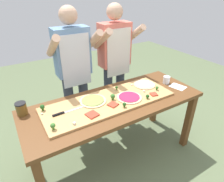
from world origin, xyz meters
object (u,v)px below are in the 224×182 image
at_px(broccoli_floret_front_mid, 117,87).
at_px(cook_right, 115,58).
at_px(flour_cup, 166,80).
at_px(recipe_note, 178,87).
at_px(sauce_jar, 21,109).
at_px(broccoli_floret_center_left, 53,126).
at_px(cheese_crumble_d, 132,85).
at_px(broccoli_floret_back_right, 157,88).
at_px(pizza_slice_near_left, 113,105).
at_px(prep_table, 115,110).
at_px(pizza_whole_beet_magenta, 129,97).
at_px(pizza_whole_pesto_green, 93,101).
at_px(cook_left, 74,66).
at_px(cheese_crumble_a, 74,123).
at_px(pizza_slice_center, 154,94).
at_px(broccoli_floret_back_left, 42,107).
at_px(pizza_whole_white_garlic, 144,84).
at_px(broccoli_floret_center_right, 113,96).
at_px(chefs_knife, 65,112).
at_px(pizza_slice_far_left, 92,115).
at_px(broccoli_floret_front_left, 147,96).
at_px(broccoli_floret_front_right, 125,104).
at_px(cheese_crumble_c, 144,91).

distance_m(broccoli_floret_front_mid, cook_right, 0.56).
bearing_deg(flour_cup, recipe_note, -70.56).
bearing_deg(sauce_jar, broccoli_floret_center_left, -65.44).
bearing_deg(cheese_crumble_d, broccoli_floret_back_right, -53.79).
relative_size(cheese_crumble_d, cook_right, 0.01).
relative_size(pizza_slice_near_left, broccoli_floret_back_right, 1.82).
relative_size(prep_table, pizza_whole_beet_magenta, 7.12).
bearing_deg(cook_right, sauce_jar, -162.76).
bearing_deg(pizza_whole_pesto_green, cook_left, 87.26).
distance_m(prep_table, broccoli_floret_center_left, 0.71).
bearing_deg(cheese_crumble_a, broccoli_floret_back_right, 5.20).
relative_size(pizza_slice_center, broccoli_floret_back_left, 1.15).
distance_m(pizza_whole_white_garlic, pizza_slice_center, 0.24).
xyz_separation_m(pizza_slice_center, broccoli_floret_back_right, (0.10, 0.06, 0.02)).
xyz_separation_m(pizza_whole_beet_magenta, cheese_crumble_a, (-0.65, -0.11, 0.00)).
distance_m(broccoli_floret_center_right, broccoli_floret_front_mid, 0.22).
distance_m(pizza_whole_pesto_green, cheese_crumble_a, 0.39).
bearing_deg(chefs_knife, cheese_crumble_d, 8.32).
relative_size(chefs_knife, pizza_whole_beet_magenta, 1.22).
bearing_deg(broccoli_floret_front_mid, broccoli_floret_back_left, 179.18).
xyz_separation_m(broccoli_floret_center_right, flour_cup, (0.78, 0.02, -0.02)).
xyz_separation_m(pizza_slice_far_left, cheese_crumble_d, (0.65, 0.29, 0.00)).
bearing_deg(pizza_slice_near_left, recipe_note, -2.12).
relative_size(pizza_slice_near_left, cook_right, 0.05).
height_order(pizza_slice_far_left, broccoli_floret_back_left, broccoli_floret_back_left).
xyz_separation_m(pizza_slice_far_left, broccoli_floret_front_left, (0.62, -0.04, 0.02)).
xyz_separation_m(flour_cup, cook_left, (-0.94, 0.61, 0.17)).
bearing_deg(broccoli_floret_front_right, cook_right, 64.22).
relative_size(cheese_crumble_c, flour_cup, 0.21).
xyz_separation_m(pizza_whole_pesto_green, flour_cup, (0.97, -0.06, 0.01)).
height_order(pizza_whole_beet_magenta, sauce_jar, sauce_jar).
xyz_separation_m(pizza_slice_center, broccoli_floret_center_right, (-0.43, 0.14, 0.03)).
height_order(broccoli_floret_center_right, cheese_crumble_a, broccoli_floret_center_right).
height_order(pizza_whole_pesto_green, pizza_slice_center, pizza_whole_pesto_green).
distance_m(chefs_knife, broccoli_floret_center_right, 0.50).
bearing_deg(pizza_slice_far_left, flour_cup, 8.12).
bearing_deg(cheese_crumble_c, broccoli_floret_back_left, 168.28).
bearing_deg(broccoli_floret_back_right, cook_right, 99.18).
xyz_separation_m(broccoli_floret_center_left, cheese_crumble_c, (1.03, 0.10, -0.03)).
height_order(pizza_whole_white_garlic, broccoli_floret_back_right, broccoli_floret_back_right).
bearing_deg(broccoli_floret_center_left, cheese_crumble_c, 5.78).
xyz_separation_m(cheese_crumble_c, cook_left, (-0.54, 0.67, 0.18)).
height_order(broccoli_floret_front_right, cheese_crumble_c, broccoli_floret_front_right).
bearing_deg(cheese_crumble_c, cook_left, 128.79).
bearing_deg(recipe_note, cheese_crumble_c, 170.24).
distance_m(pizza_whole_pesto_green, pizza_slice_center, 0.66).
bearing_deg(broccoli_floret_front_right, broccoli_floret_center_left, 177.56).
xyz_separation_m(broccoli_floret_center_left, cook_right, (1.07, 0.78, 0.15)).
relative_size(chefs_knife, pizza_whole_white_garlic, 1.28).
relative_size(broccoli_floret_front_left, cheese_crumble_c, 2.54).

